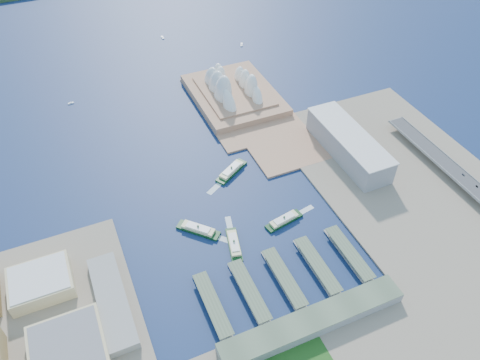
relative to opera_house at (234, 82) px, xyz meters
name	(u,v)px	position (x,y,z in m)	size (l,w,h in m)	color
ground	(245,237)	(-105.00, -280.00, -32.00)	(3000.00, 3000.00, 0.00)	#0F2348
east_land	(432,206)	(135.00, -330.00, -30.50)	(240.00, 500.00, 3.00)	gray
peninsula	(240,104)	(2.50, -20.00, -30.50)	(135.00, 220.00, 3.00)	#A97A5C
opera_house	(234,82)	(0.00, 0.00, 0.00)	(134.00, 180.00, 58.00)	white
toaster_building	(348,144)	(90.00, -200.00, -11.50)	(45.00, 155.00, 35.00)	gray
expressway	(476,194)	(195.00, -340.00, -23.07)	(26.00, 340.00, 11.85)	gray
ferry_wharves	(284,279)	(-91.00, -355.00, -27.35)	(184.00, 90.00, 9.30)	#4D5D46
terminal_building	(313,322)	(-90.00, -415.00, -23.00)	(200.00, 28.00, 12.00)	gray
ferry_a	(198,228)	(-152.96, -249.26, -26.86)	(13.83, 54.31, 10.27)	#0E3816
ferry_b	(231,170)	(-75.03, -167.49, -26.74)	(14.17, 55.66, 10.52)	#0E3816
ferry_c	(234,243)	(-122.07, -287.27, -27.18)	(12.97, 50.97, 9.64)	#0E3816
ferry_d	(284,219)	(-50.69, -277.28, -27.22)	(12.88, 50.60, 9.57)	#0E3816
boat_b	(71,103)	(-252.10, 93.09, -30.75)	(3.25, 9.27, 2.50)	white
boat_c	(242,44)	(86.70, 166.97, -30.50)	(3.89, 13.32, 3.00)	white
boat_e	(162,37)	(-46.84, 257.99, -30.49)	(3.91, 12.29, 3.02)	white
car_b	(477,186)	(199.00, -334.29, -16.57)	(1.24, 3.55, 1.17)	slate
car_c	(463,175)	(199.00, -309.94, -16.49)	(1.84, 4.54, 1.32)	slate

